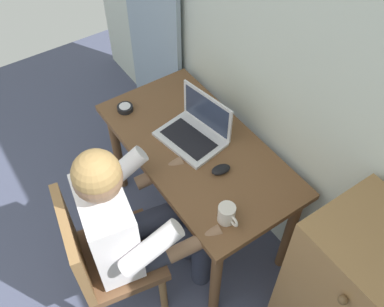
{
  "coord_description": "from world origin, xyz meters",
  "views": [
    {
      "loc": [
        0.68,
        0.96,
        2.37
      ],
      "look_at": [
        -0.44,
        1.72,
        0.82
      ],
      "focal_mm": 39.86,
      "sensor_mm": 36.0,
      "label": 1
    }
  ],
  "objects_px": {
    "laptop": "(196,129)",
    "desk_clock": "(125,108)",
    "chair": "(103,256)",
    "desk": "(197,160)",
    "coffee_mug": "(227,214)",
    "computer_mouse": "(221,170)",
    "person_seated": "(135,222)"
  },
  "relations": [
    {
      "from": "computer_mouse",
      "to": "coffee_mug",
      "type": "relative_size",
      "value": 0.83
    },
    {
      "from": "computer_mouse",
      "to": "coffee_mug",
      "type": "distance_m",
      "value": 0.28
    },
    {
      "from": "desk",
      "to": "chair",
      "type": "bearing_deg",
      "value": -76.27
    },
    {
      "from": "desk",
      "to": "coffee_mug",
      "type": "height_order",
      "value": "coffee_mug"
    },
    {
      "from": "chair",
      "to": "person_seated",
      "type": "bearing_deg",
      "value": 80.62
    },
    {
      "from": "chair",
      "to": "computer_mouse",
      "type": "bearing_deg",
      "value": 86.18
    },
    {
      "from": "laptop",
      "to": "desk_clock",
      "type": "distance_m",
      "value": 0.45
    },
    {
      "from": "laptop",
      "to": "coffee_mug",
      "type": "distance_m",
      "value": 0.54
    },
    {
      "from": "desk",
      "to": "computer_mouse",
      "type": "relative_size",
      "value": 11.72
    },
    {
      "from": "desk_clock",
      "to": "coffee_mug",
      "type": "xyz_separation_m",
      "value": [
        0.9,
        0.03,
        0.03
      ]
    },
    {
      "from": "chair",
      "to": "laptop",
      "type": "xyz_separation_m",
      "value": [
        -0.23,
        0.7,
        0.29
      ]
    },
    {
      "from": "desk",
      "to": "computer_mouse",
      "type": "bearing_deg",
      "value": 0.07
    },
    {
      "from": "laptop",
      "to": "computer_mouse",
      "type": "xyz_separation_m",
      "value": [
        0.27,
        -0.04,
        -0.04
      ]
    },
    {
      "from": "chair",
      "to": "computer_mouse",
      "type": "height_order",
      "value": "chair"
    },
    {
      "from": "person_seated",
      "to": "computer_mouse",
      "type": "distance_m",
      "value": 0.49
    },
    {
      "from": "desk",
      "to": "desk_clock",
      "type": "relative_size",
      "value": 13.03
    },
    {
      "from": "chair",
      "to": "coffee_mug",
      "type": "height_order",
      "value": "chair"
    },
    {
      "from": "laptop",
      "to": "desk_clock",
      "type": "height_order",
      "value": "laptop"
    },
    {
      "from": "desk",
      "to": "desk_clock",
      "type": "distance_m",
      "value": 0.51
    },
    {
      "from": "coffee_mug",
      "to": "chair",
      "type": "bearing_deg",
      "value": -118.8
    },
    {
      "from": "person_seated",
      "to": "desk_clock",
      "type": "xyz_separation_m",
      "value": [
        -0.65,
        0.31,
        0.07
      ]
    },
    {
      "from": "chair",
      "to": "laptop",
      "type": "relative_size",
      "value": 2.3
    },
    {
      "from": "desk_clock",
      "to": "coffee_mug",
      "type": "distance_m",
      "value": 0.9
    },
    {
      "from": "person_seated",
      "to": "coffee_mug",
      "type": "bearing_deg",
      "value": 52.98
    },
    {
      "from": "person_seated",
      "to": "coffee_mug",
      "type": "distance_m",
      "value": 0.43
    },
    {
      "from": "person_seated",
      "to": "desk",
      "type": "bearing_deg",
      "value": 111.6
    },
    {
      "from": "desk_clock",
      "to": "computer_mouse",
      "type": "bearing_deg",
      "value": 15.13
    },
    {
      "from": "desk",
      "to": "laptop",
      "type": "xyz_separation_m",
      "value": [
        -0.06,
        0.04,
        0.16
      ]
    },
    {
      "from": "chair",
      "to": "desk",
      "type": "bearing_deg",
      "value": 103.73
    },
    {
      "from": "desk",
      "to": "person_seated",
      "type": "bearing_deg",
      "value": -68.4
    },
    {
      "from": "coffee_mug",
      "to": "desk_clock",
      "type": "bearing_deg",
      "value": -177.99
    },
    {
      "from": "desk",
      "to": "person_seated",
      "type": "xyz_separation_m",
      "value": [
        0.19,
        -0.49,
        0.06
      ]
    }
  ]
}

